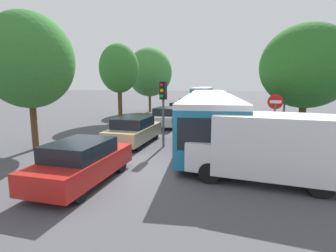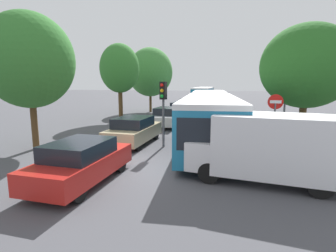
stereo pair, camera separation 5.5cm
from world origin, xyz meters
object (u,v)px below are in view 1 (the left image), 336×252
Objects in this scene: white_van at (270,146)px; queued_car_green at (188,104)px; articulated_bus at (209,111)px; queued_car_tan at (134,130)px; tree_left_far at (150,72)px; queued_car_silver at (167,117)px; queued_car_blue at (181,110)px; traffic_light at (163,99)px; direction_sign_post at (285,97)px; tree_right_near at (306,66)px; tree_left_near at (29,61)px; tree_left_mid at (120,70)px; no_entry_sign at (275,114)px; queued_car_red at (82,162)px; city_bus_rear at (203,93)px.

queued_car_green is at bearing -67.22° from white_van.
articulated_bus is 4.08× the size of queued_car_tan.
tree_left_far is (-3.97, 15.63, 3.76)m from queued_car_tan.
queued_car_green is (-0.34, 12.14, 0.01)m from queued_car_silver.
traffic_light is at bearing -171.48° from queued_car_blue.
direction_sign_post reaches higher than queued_car_silver.
queued_car_tan reaches higher than queued_car_green.
tree_right_near is (8.59, -9.62, 3.45)m from queued_car_blue.
tree_left_mid is (0.21, 10.30, 0.04)m from tree_left_near.
queued_car_green is 0.60× the size of tree_left_far.
queued_car_silver reaches higher than queued_car_blue.
queued_car_green is at bearing 118.94° from tree_right_near.
articulated_bus is at bearing 37.92° from tree_left_near.
queued_car_tan is 1.01× the size of queued_car_green.
queued_car_blue is 13.93m from no_entry_sign.
queued_car_red is at bearing -23.95° from articulated_bus.
queued_car_blue is 7.03m from tree_left_mid.
tree_left_mid is (-6.00, 8.34, 1.95)m from traffic_light.
tree_left_far reaches higher than queued_car_red.
queued_car_tan is 1.29× the size of traffic_light.
articulated_bus reaches higher than city_bus_rear.
queued_car_green is at bearing 4.76° from queued_car_blue.
queued_car_tan is 1.02× the size of queued_car_blue.
queued_car_red is 12.25m from tree_right_near.
no_entry_sign is (5.42, 0.00, -0.62)m from traffic_light.
white_van is (6.11, 1.60, 0.50)m from queued_car_red.
queued_car_red is 0.64× the size of tree_left_mid.
direction_sign_post is at bearing -27.02° from tree_left_mid.
tree_left_far is at bearing -48.26° from direction_sign_post.
white_van is at bearing -73.27° from queued_car_red.
tree_right_near is (13.43, 4.45, -0.20)m from tree_left_near.
tree_right_near is (8.89, -16.08, 3.45)m from queued_car_green.
tree_left_mid reaches higher than queued_car_tan.
traffic_light reaches higher than city_bus_rear.
tree_right_near is at bearing -46.09° from tree_left_far.
articulated_bus is at bearing -163.33° from queued_car_green.
queued_car_silver is 1.00× the size of queued_car_blue.
tree_left_mid is (-4.62, 13.86, 3.71)m from queued_car_red.
queued_car_tan is 7.74m from white_van.
no_entry_sign is at bearing 32.39° from articulated_bus.
queued_car_silver is 12.14m from queued_car_green.
tree_right_near is at bearing -136.20° from queued_car_blue.
white_van is 6.35m from direction_sign_post.
queued_car_blue is 13.35m from tree_right_near.
direction_sign_post is at bearing 124.04° from traffic_light.
queued_car_green is 18.70m from tree_right_near.
white_van is 0.77× the size of tree_left_near.
white_van is (6.06, -10.35, 0.49)m from queued_car_silver.
queued_car_green is 23.39m from white_van.
traffic_light is 0.51× the size of tree_left_near.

